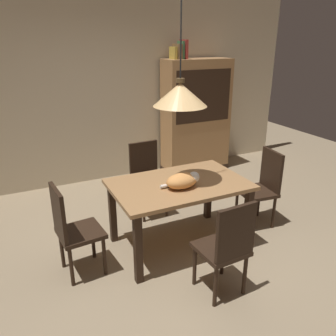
# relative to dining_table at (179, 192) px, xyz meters

# --- Properties ---
(ground) EXTENTS (10.00, 10.00, 0.00)m
(ground) POSITION_rel_dining_table_xyz_m (-0.05, -0.36, -0.65)
(ground) COLOR #998466
(back_wall) EXTENTS (6.40, 0.10, 2.90)m
(back_wall) POSITION_rel_dining_table_xyz_m (-0.05, 2.29, 0.80)
(back_wall) COLOR beige
(back_wall) RESTS_ON ground
(dining_table) EXTENTS (1.40, 0.90, 0.75)m
(dining_table) POSITION_rel_dining_table_xyz_m (0.00, 0.00, 0.00)
(dining_table) COLOR #A87A4C
(dining_table) RESTS_ON ground
(chair_near_front) EXTENTS (0.42, 0.42, 0.93)m
(chair_near_front) POSITION_rel_dining_table_xyz_m (0.00, -0.88, -0.14)
(chair_near_front) COLOR black
(chair_near_front) RESTS_ON ground
(chair_far_back) EXTENTS (0.41, 0.41, 0.93)m
(chair_far_back) POSITION_rel_dining_table_xyz_m (-0.00, 0.88, -0.14)
(chair_far_back) COLOR black
(chair_far_back) RESTS_ON ground
(chair_left_side) EXTENTS (0.44, 0.44, 0.93)m
(chair_left_side) POSITION_rel_dining_table_xyz_m (-1.13, -0.01, -0.14)
(chair_left_side) COLOR black
(chair_left_side) RESTS_ON ground
(chair_right_side) EXTENTS (0.44, 0.44, 0.93)m
(chair_right_side) POSITION_rel_dining_table_xyz_m (1.13, -0.01, -0.14)
(chair_right_side) COLOR black
(chair_right_side) RESTS_ON ground
(cat_sleeping) EXTENTS (0.39, 0.25, 0.16)m
(cat_sleeping) POSITION_rel_dining_table_xyz_m (-0.02, -0.12, 0.18)
(cat_sleeping) COLOR #E59951
(cat_sleeping) RESTS_ON dining_table
(pendant_lamp) EXTENTS (0.52, 0.52, 1.30)m
(pendant_lamp) POSITION_rel_dining_table_xyz_m (-0.00, 0.00, 1.01)
(pendant_lamp) COLOR #E5B775
(hutch_bookcase) EXTENTS (1.12, 0.45, 1.85)m
(hutch_bookcase) POSITION_rel_dining_table_xyz_m (1.33, 1.96, 0.24)
(hutch_bookcase) COLOR #A87A4C
(hutch_bookcase) RESTS_ON ground
(book_yellow_short) EXTENTS (0.04, 0.20, 0.18)m
(book_yellow_short) POSITION_rel_dining_table_xyz_m (0.90, 1.96, 1.29)
(book_yellow_short) COLOR gold
(book_yellow_short) RESTS_ON hutch_bookcase
(book_brown_thick) EXTENTS (0.06, 0.24, 0.22)m
(book_brown_thick) POSITION_rel_dining_table_xyz_m (0.97, 1.96, 1.31)
(book_brown_thick) COLOR brown
(book_brown_thick) RESTS_ON hutch_bookcase
(book_green_slim) EXTENTS (0.03, 0.20, 0.26)m
(book_green_slim) POSITION_rel_dining_table_xyz_m (1.03, 1.96, 1.33)
(book_green_slim) COLOR #427A4C
(book_green_slim) RESTS_ON hutch_bookcase
(book_red_tall) EXTENTS (0.04, 0.22, 0.28)m
(book_red_tall) POSITION_rel_dining_table_xyz_m (1.08, 1.96, 1.34)
(book_red_tall) COLOR #B73833
(book_red_tall) RESTS_ON hutch_bookcase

